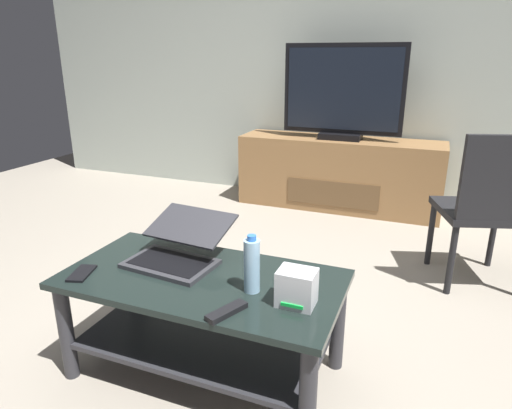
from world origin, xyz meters
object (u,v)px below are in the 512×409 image
(television, at_px, (343,94))
(media_cabinet, at_px, (339,173))
(cell_phone, at_px, (82,273))
(tv_remote, at_px, (227,311))
(dining_chair, at_px, (487,204))
(water_bottle_near, at_px, (252,265))
(router_box, at_px, (297,288))
(laptop, at_px, (179,248))
(coffee_table, at_px, (203,307))

(television, bearing_deg, media_cabinet, 90.00)
(cell_phone, xyz_separation_m, tv_remote, (0.66, -0.05, 0.01))
(dining_chair, relative_size, water_bottle_near, 4.05)
(media_cabinet, bearing_deg, router_box, -81.83)
(laptop, relative_size, cell_phone, 2.98)
(coffee_table, xyz_separation_m, tv_remote, (0.21, -0.21, 0.15))
(media_cabinet, bearing_deg, water_bottle_near, -86.00)
(media_cabinet, height_order, cell_phone, media_cabinet)
(dining_chair, xyz_separation_m, tv_remote, (-0.90, -1.46, -0.04))
(media_cabinet, relative_size, water_bottle_near, 7.67)
(television, relative_size, cell_phone, 7.06)
(television, distance_m, router_box, 2.48)
(laptop, relative_size, tv_remote, 2.60)
(media_cabinet, relative_size, cell_phone, 12.22)
(television, bearing_deg, tv_remote, -86.67)
(tv_remote, bearing_deg, router_box, 59.85)
(media_cabinet, bearing_deg, tv_remote, -86.70)
(dining_chair, relative_size, router_box, 6.86)
(coffee_table, bearing_deg, laptop, 148.64)
(dining_chair, bearing_deg, coffee_table, -131.65)
(laptop, bearing_deg, television, 84.41)
(tv_remote, bearing_deg, dining_chair, 81.48)
(coffee_table, bearing_deg, water_bottle_near, -7.67)
(media_cabinet, relative_size, laptop, 4.11)
(coffee_table, distance_m, water_bottle_near, 0.34)
(water_bottle_near, height_order, cell_phone, water_bottle_near)
(dining_chair, height_order, laptop, dining_chair)
(water_bottle_near, relative_size, tv_remote, 1.39)
(media_cabinet, bearing_deg, coffee_table, -91.42)
(coffee_table, distance_m, tv_remote, 0.33)
(coffee_table, bearing_deg, tv_remote, -45.23)
(cell_phone, bearing_deg, television, 61.28)
(coffee_table, bearing_deg, cell_phone, -160.32)
(laptop, xyz_separation_m, cell_phone, (-0.29, -0.26, -0.05))
(router_box, height_order, cell_phone, router_box)
(coffee_table, distance_m, router_box, 0.46)
(laptop, xyz_separation_m, water_bottle_near, (0.39, -0.13, 0.05))
(cell_phone, bearing_deg, water_bottle_near, -6.19)
(dining_chair, xyz_separation_m, water_bottle_near, (-0.88, -1.28, 0.05))
(television, distance_m, water_bottle_near, 2.43)
(coffee_table, distance_m, television, 2.45)
(laptop, distance_m, tv_remote, 0.48)
(dining_chair, height_order, water_bottle_near, dining_chair)
(laptop, relative_size, router_box, 3.16)
(coffee_table, xyz_separation_m, laptop, (-0.16, 0.10, 0.20))
(laptop, bearing_deg, media_cabinet, 84.46)
(coffee_table, xyz_separation_m, dining_chair, (1.11, 1.25, 0.19))
(laptop, height_order, router_box, laptop)
(laptop, bearing_deg, water_bottle_near, -18.37)
(laptop, distance_m, cell_phone, 0.40)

